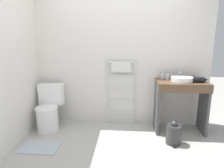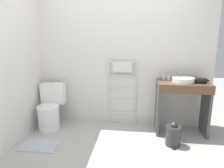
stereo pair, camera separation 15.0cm
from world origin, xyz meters
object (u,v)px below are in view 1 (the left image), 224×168
object	(u,v)px
toilet	(49,110)
hair_dryer	(200,80)
sink_basin	(182,79)
towel_radiator	(121,79)
cup_near_edge	(168,77)
trash_bin	(174,134)
cup_near_wall	(163,76)

from	to	relation	value
toilet	hair_dryer	size ratio (longest dim) A/B	3.52
toilet	sink_basin	distance (m)	2.32
towel_radiator	sink_basin	distance (m)	1.03
towel_radiator	cup_near_edge	xyz separation A→B (m)	(0.80, -0.09, 0.07)
toilet	trash_bin	size ratio (longest dim) A/B	2.14
trash_bin	hair_dryer	bearing A→B (deg)	41.25
cup_near_edge	hair_dryer	world-z (taller)	hair_dryer
cup_near_edge	cup_near_wall	bearing A→B (deg)	148.73
toilet	trash_bin	bearing A→B (deg)	-9.93
sink_basin	cup_near_wall	bearing A→B (deg)	144.58
hair_dryer	cup_near_wall	bearing A→B (deg)	155.65
sink_basin	hair_dryer	distance (m)	0.27
cup_near_edge	hair_dryer	size ratio (longest dim) A/B	0.39
cup_near_edge	hair_dryer	distance (m)	0.51
sink_basin	cup_near_wall	world-z (taller)	cup_near_wall
cup_near_wall	hair_dryer	xyz separation A→B (m)	(0.54, -0.24, 0.00)
towel_radiator	sink_basin	xyz separation A→B (m)	(1.00, -0.24, 0.07)
toilet	trash_bin	xyz separation A→B (m)	(2.07, -0.36, -0.18)
cup_near_wall	hair_dryer	size ratio (longest dim) A/B	0.40
hair_dryer	trash_bin	world-z (taller)	hair_dryer
towel_radiator	cup_near_wall	distance (m)	0.73
cup_near_wall	cup_near_edge	size ratio (longest dim) A/B	1.02
sink_basin	cup_near_edge	xyz separation A→B (m)	(-0.20, 0.15, 0.00)
toilet	hair_dryer	bearing A→B (deg)	0.54
sink_basin	cup_near_wall	xyz separation A→B (m)	(-0.28, 0.20, 0.00)
trash_bin	sink_basin	bearing A→B (deg)	67.70
towel_radiator	cup_near_edge	distance (m)	0.81
trash_bin	toilet	bearing A→B (deg)	170.07
sink_basin	cup_near_wall	distance (m)	0.34
toilet	cup_near_edge	size ratio (longest dim) A/B	9.04
sink_basin	hair_dryer	bearing A→B (deg)	-10.25
toilet	hair_dryer	xyz separation A→B (m)	(2.51, 0.02, 0.59)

